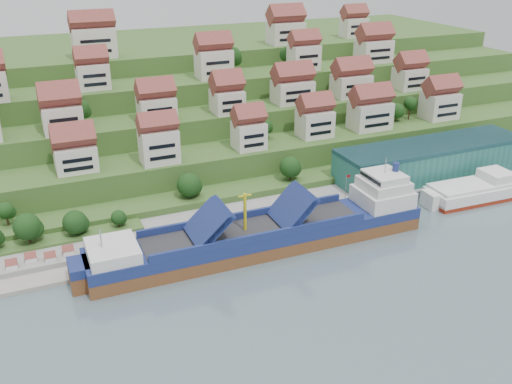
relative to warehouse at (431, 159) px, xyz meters
name	(u,v)px	position (x,y,z in m)	size (l,w,h in m)	color
ground	(303,239)	(-52.00, -17.00, -7.20)	(300.00, 300.00, 0.00)	slate
quay	(341,198)	(-32.00, -2.00, -6.10)	(180.00, 14.00, 2.20)	gray
pebble_beach	(51,262)	(-110.00, -5.00, -6.70)	(45.00, 20.00, 1.00)	gray
hillside	(180,98)	(-52.00, 86.55, 3.46)	(260.00, 128.00, 31.00)	#2D4C1E
hillside_village	(224,86)	(-49.15, 44.05, 17.22)	(158.26, 62.59, 29.82)	beige
hillside_trees	(198,134)	(-64.46, 25.49, 8.49)	(137.03, 62.82, 31.13)	#1A4115
warehouse	(431,159)	(0.00, 0.00, 0.00)	(60.00, 15.00, 10.00)	#25655B
flagpole	(346,187)	(-33.89, -7.00, -0.32)	(1.28, 0.16, 8.00)	gray
beach_huts	(41,261)	(-112.00, -6.25, -5.10)	(14.40, 3.70, 2.20)	white
cargo_ship	(270,234)	(-61.04, -17.53, -3.79)	(81.47, 13.56, 18.08)	brown
second_ship	(476,191)	(3.85, -15.56, -4.74)	(28.40, 11.35, 8.14)	maroon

